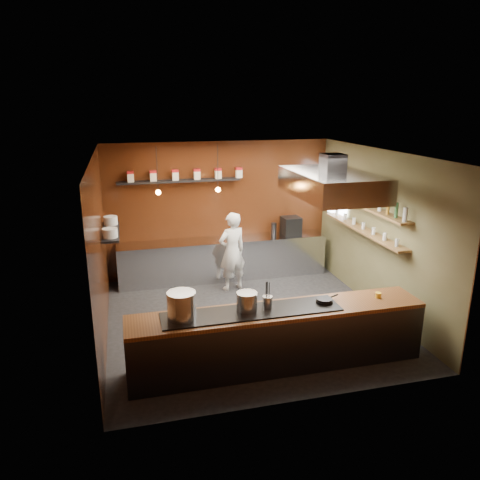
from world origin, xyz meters
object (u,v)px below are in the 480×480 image
object	(u,v)px
extractor_hood	(332,184)
stockpot_small	(247,302)
stockpot_large	(182,306)
espresso_machine	(291,226)
chef	(232,252)

from	to	relation	value
extractor_hood	stockpot_small	bearing A→B (deg)	-146.52
stockpot_large	espresso_machine	distance (m)	4.83
stockpot_large	stockpot_small	size ratio (longest dim) A/B	1.34
espresso_machine	extractor_hood	bearing A→B (deg)	-98.66
extractor_hood	chef	world-z (taller)	extractor_hood
extractor_hood	espresso_machine	bearing A→B (deg)	83.71
espresso_machine	chef	world-z (taller)	chef
stockpot_large	chef	world-z (taller)	chef
chef	stockpot_small	bearing A→B (deg)	64.34
chef	stockpot_large	bearing A→B (deg)	48.67
stockpot_small	espresso_machine	world-z (taller)	espresso_machine
stockpot_large	chef	bearing A→B (deg)	64.92
extractor_hood	chef	bearing A→B (deg)	123.98
stockpot_small	chef	size ratio (longest dim) A/B	0.18
extractor_hood	stockpot_small	size ratio (longest dim) A/B	6.70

